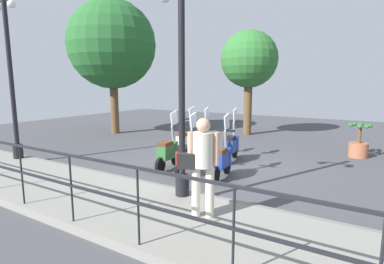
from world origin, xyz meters
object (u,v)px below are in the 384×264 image
tree_large (112,45)px  scooter_near_0 (222,159)px  lamp_post_near (182,99)px  pedestrian_with_bag (202,160)px  tree_distant (249,60)px  scooter_far_0 (231,145)px  scooter_far_1 (203,143)px  scooter_far_2 (186,141)px  scooter_near_2 (168,151)px  scooter_near_1 (188,156)px  lamp_post_far (12,85)px  potted_palm (359,143)px

tree_large → scooter_near_0: tree_large is taller
lamp_post_near → pedestrian_with_bag: lamp_post_near is taller
tree_distant → scooter_far_0: (-4.69, -1.28, -2.78)m
lamp_post_near → pedestrian_with_bag: (-0.62, -0.77, -0.90)m
tree_large → scooter_far_1: size_ratio=3.84×
scooter_far_2 → scooter_near_2: bearing=-163.5°
tree_large → scooter_near_0: bearing=-116.5°
scooter_near_1 → scooter_far_2: 2.05m
tree_distant → scooter_far_1: size_ratio=2.95×
scooter_near_1 → scooter_far_0: (1.83, -0.37, 0.00)m
lamp_post_far → potted_palm: (5.84, -8.32, -1.78)m
scooter_near_2 → lamp_post_far: bearing=108.1°
scooter_far_1 → potted_palm: bearing=-66.9°
scooter_far_2 → scooter_near_0: bearing=-125.6°
lamp_post_far → scooter_near_1: size_ratio=3.02×
scooter_near_1 → scooter_near_0: bearing=-81.9°
scooter_near_0 → lamp_post_far: bearing=101.4°
lamp_post_far → scooter_far_0: 6.38m
scooter_far_1 → pedestrian_with_bag: bearing=-161.6°
pedestrian_with_bag → scooter_near_2: 3.37m
tree_large → scooter_near_2: size_ratio=3.84×
scooter_far_0 → potted_palm: bearing=-60.4°
tree_distant → scooter_near_2: tree_distant is taller
lamp_post_near → tree_large: bearing=53.3°
scooter_far_0 → scooter_far_1: bearing=94.2°
scooter_near_0 → scooter_near_2: size_ratio=1.00×
lamp_post_far → pedestrian_with_bag: lamp_post_far is taller
lamp_post_far → scooter_near_0: size_ratio=3.02×
scooter_far_0 → scooter_near_2: bearing=137.7°
scooter_near_0 → scooter_far_1: size_ratio=1.00×
potted_palm → scooter_far_0: (-2.47, 3.19, 0.04)m
lamp_post_far → scooter_near_0: bearing=-72.7°
scooter_far_2 → scooter_near_1: bearing=-144.6°
lamp_post_near → potted_palm: (5.84, -2.72, -1.53)m
lamp_post_near → scooter_far_1: size_ratio=2.69×
tree_distant → scooter_near_1: (-6.51, -0.91, -2.78)m
potted_palm → scooter_near_2: bearing=133.7°
lamp_post_near → lamp_post_far: 5.60m
tree_large → scooter_far_0: size_ratio=3.84×
tree_distant → potted_palm: (-2.22, -4.47, -2.82)m
tree_large → lamp_post_far: bearing=-164.2°
tree_distant → scooter_far_2: bearing=177.5°
lamp_post_near → scooter_near_0: size_ratio=2.69×
pedestrian_with_bag → scooter_far_2: pedestrian_with_bag is taller
scooter_near_2 → scooter_far_1: 1.47m
lamp_post_near → scooter_far_1: (3.19, 1.31, -1.50)m
tree_distant → potted_palm: bearing=-116.4°
lamp_post_near → pedestrian_with_bag: 1.33m
pedestrian_with_bag → scooter_near_1: 2.76m
tree_distant → scooter_near_1: size_ratio=2.95×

